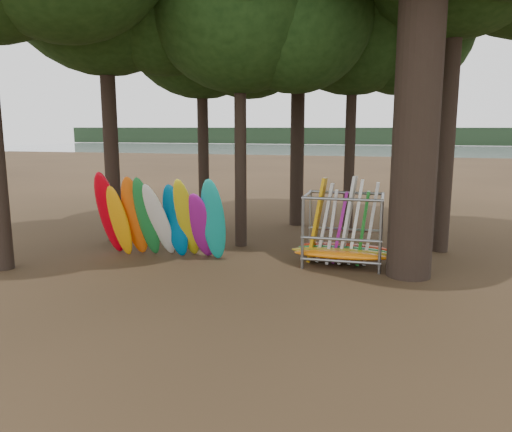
# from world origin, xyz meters

# --- Properties ---
(ground) EXTENTS (120.00, 120.00, 0.00)m
(ground) POSITION_xyz_m (0.00, 0.00, 0.00)
(ground) COLOR #47331E
(ground) RESTS_ON ground
(lake) EXTENTS (160.00, 160.00, 0.00)m
(lake) POSITION_xyz_m (0.00, 60.00, 0.00)
(lake) COLOR gray
(lake) RESTS_ON ground
(far_shore) EXTENTS (160.00, 4.00, 4.00)m
(far_shore) POSITION_xyz_m (0.00, 110.00, 2.00)
(far_shore) COLOR black
(far_shore) RESTS_ON ground
(oak_1) EXTENTS (7.26, 7.26, 11.54)m
(oak_1) POSITION_xyz_m (-3.33, 5.48, 8.37)
(oak_1) COLOR black
(oak_1) RESTS_ON ground
(oak_3) EXTENTS (7.41, 7.41, 11.78)m
(oak_3) POSITION_xyz_m (2.38, 6.42, 8.54)
(oak_3) COLOR black
(oak_3) RESTS_ON ground
(kayak_row) EXTENTS (4.35, 2.01, 2.94)m
(kayak_row) POSITION_xyz_m (-3.04, 0.78, 1.29)
(kayak_row) COLOR red
(kayak_row) RESTS_ON ground
(storage_rack) EXTENTS (3.10, 1.57, 2.73)m
(storage_rack) POSITION_xyz_m (2.61, 1.59, 1.00)
(storage_rack) COLOR gray
(storage_rack) RESTS_ON ground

